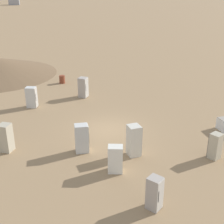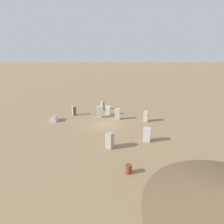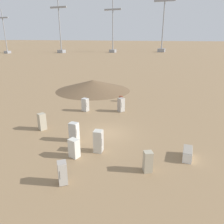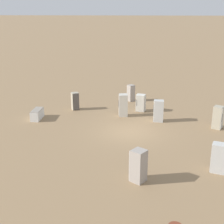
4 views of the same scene
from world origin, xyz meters
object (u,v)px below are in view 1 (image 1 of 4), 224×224
discarded_fridge_0 (155,193)px  discarded_fridge_6 (215,146)px  rusty_barrel (62,79)px  discarded_fridge_3 (115,159)px  discarded_fridge_4 (6,138)px  discarded_fridge_1 (134,141)px  discarded_fridge_2 (32,97)px  discarded_fridge_8 (82,138)px  discarded_fridge_5 (83,87)px

discarded_fridge_0 → discarded_fridge_6: (4.68, 3.29, -0.02)m
discarded_fridge_6 → rusty_barrel: size_ratio=2.01×
discarded_fridge_3 → discarded_fridge_6: size_ratio=0.98×
discarded_fridge_4 → rusty_barrel: (4.01, 12.48, -0.46)m
discarded_fridge_0 → rusty_barrel: discarded_fridge_0 is taller
discarded_fridge_0 → discarded_fridge_6: 5.72m
discarded_fridge_1 → discarded_fridge_6: bearing=64.7°
discarded_fridge_6 → rusty_barrel: 17.44m
discarded_fridge_1 → discarded_fridge_3: size_ratio=1.23×
discarded_fridge_0 → discarded_fridge_6: bearing=175.4°
discarded_fridge_2 → discarded_fridge_6: size_ratio=1.08×
discarded_fridge_3 → rusty_barrel: bearing=110.5°
discarded_fridge_2 → discarded_fridge_6: bearing=61.6°
discarded_fridge_2 → discarded_fridge_4: discarded_fridge_4 is taller
discarded_fridge_4 → discarded_fridge_8: discarded_fridge_8 is taller
discarded_fridge_8 → discarded_fridge_4: bearing=-101.8°
discarded_fridge_4 → discarded_fridge_8: size_ratio=0.99×
discarded_fridge_0 → discarded_fridge_2: bearing=-107.3°
discarded_fridge_0 → discarded_fridge_1: size_ratio=0.85×
discarded_fridge_0 → discarded_fridge_3: (-1.02, 3.14, -0.04)m
discarded_fridge_1 → discarded_fridge_5: bearing=-179.9°
discarded_fridge_3 → discarded_fridge_5: size_ratio=0.87×
discarded_fridge_0 → discarded_fridge_5: 14.79m
discarded_fridge_1 → discarded_fridge_3: bearing=-53.2°
discarded_fridge_0 → discarded_fridge_5: (-1.22, 14.74, 0.08)m
discarded_fridge_1 → rusty_barrel: 14.84m
discarded_fridge_6 → rusty_barrel: discarded_fridge_6 is taller
discarded_fridge_2 → discarded_fridge_5: size_ratio=0.95×
discarded_fridge_2 → discarded_fridge_8: discarded_fridge_8 is taller
discarded_fridge_1 → discarded_fridge_6: discarded_fridge_1 is taller
discarded_fridge_1 → discarded_fridge_2: 10.49m
discarded_fridge_0 → discarded_fridge_2: (-5.46, 13.29, 0.04)m
discarded_fridge_2 → discarded_fridge_8: size_ratio=0.96×
discarded_fridge_1 → rusty_barrel: discarded_fridge_1 is taller
discarded_fridge_3 → discarded_fridge_8: size_ratio=0.87×
discarded_fridge_5 → rusty_barrel: discarded_fridge_5 is taller
discarded_fridge_2 → rusty_barrel: (2.71, 5.77, -0.44)m
discarded_fridge_4 → discarded_fridge_2: bearing=16.1°
discarded_fridge_8 → discarded_fridge_2: bearing=-157.2°
rusty_barrel → discarded_fridge_8: bearing=-88.8°
discarded_fridge_2 → rusty_barrel: size_ratio=2.16×
rusty_barrel → discarded_fridge_3: bearing=-83.8°
discarded_fridge_2 → discarded_fridge_4: 6.83m
discarded_fridge_3 → discarded_fridge_4: bearing=163.4°
discarded_fridge_3 → rusty_barrel: size_ratio=1.97×
discarded_fridge_8 → discarded_fridge_5: bearing=173.9°
discarded_fridge_2 → discarded_fridge_3: size_ratio=1.10×
discarded_fridge_6 → discarded_fridge_8: bearing=133.3°
discarded_fridge_5 → rusty_barrel: size_ratio=2.27×
discarded_fridge_4 → discarded_fridge_5: size_ratio=0.98×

